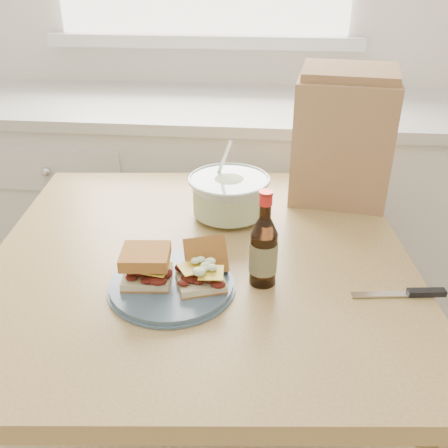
# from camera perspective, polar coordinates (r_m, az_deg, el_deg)

# --- Properties ---
(cabinet_run) EXTENTS (2.50, 0.64, 0.94)m
(cabinet_run) POSITION_cam_1_polar(r_m,az_deg,el_deg) (2.18, -3.10, 1.90)
(cabinet_run) COLOR silver
(cabinet_run) RESTS_ON ground
(dining_table) EXTENTS (1.08, 1.08, 0.82)m
(dining_table) POSITION_cam_1_polar(r_m,az_deg,el_deg) (1.26, -2.57, -8.04)
(dining_table) COLOR tan
(dining_table) RESTS_ON ground
(plate) EXTENTS (0.26, 0.26, 0.02)m
(plate) POSITION_cam_1_polar(r_m,az_deg,el_deg) (1.07, -5.99, -6.95)
(plate) COLOR #455D6F
(plate) RESTS_ON dining_table
(sandwich_left) EXTENTS (0.11, 0.10, 0.07)m
(sandwich_left) POSITION_cam_1_polar(r_m,az_deg,el_deg) (1.06, -8.88, -4.74)
(sandwich_left) COLOR beige
(sandwich_left) RESTS_ON plate
(sandwich_right) EXTENTS (0.12, 0.16, 0.08)m
(sandwich_right) POSITION_cam_1_polar(r_m,az_deg,el_deg) (1.05, -2.48, -5.14)
(sandwich_right) COLOR beige
(sandwich_right) RESTS_ON plate
(coleslaw_bowl) EXTENTS (0.22, 0.22, 0.22)m
(coleslaw_bowl) POSITION_cam_1_polar(r_m,az_deg,el_deg) (1.33, 0.56, 3.06)
(coleslaw_bowl) COLOR silver
(coleslaw_bowl) RESTS_ON dining_table
(beer_bottle) EXTENTS (0.06, 0.06, 0.22)m
(beer_bottle) POSITION_cam_1_polar(r_m,az_deg,el_deg) (1.05, 4.54, -2.96)
(beer_bottle) COLOR black
(beer_bottle) RESTS_ON dining_table
(knife) EXTENTS (0.20, 0.04, 0.01)m
(knife) POSITION_cam_1_polar(r_m,az_deg,el_deg) (1.12, 20.95, -7.37)
(knife) COLOR silver
(knife) RESTS_ON dining_table
(paper_bag) EXTENTS (0.28, 0.20, 0.34)m
(paper_bag) POSITION_cam_1_polar(r_m,az_deg,el_deg) (1.42, 13.33, 9.02)
(paper_bag) COLOR #A37A4F
(paper_bag) RESTS_ON dining_table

